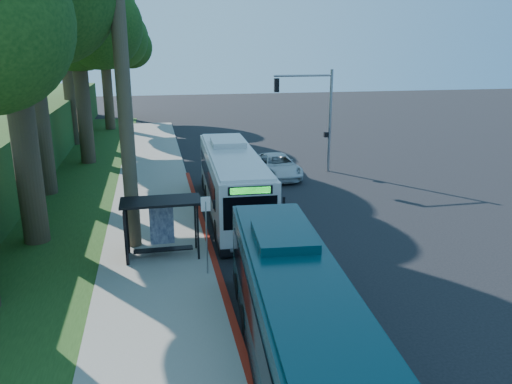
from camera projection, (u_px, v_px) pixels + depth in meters
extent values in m
plane|color=black|center=(304.00, 223.00, 24.87)|extent=(140.00, 140.00, 0.00)
cube|color=gray|center=(155.00, 232.00, 23.42)|extent=(4.50, 70.00, 0.12)
cube|color=#9F1F11|center=(215.00, 263.00, 20.11)|extent=(0.25, 30.00, 0.13)
cube|color=#234719|center=(47.00, 208.00, 27.02)|extent=(8.00, 70.00, 0.06)
cube|color=black|center=(161.00, 201.00, 19.98)|extent=(3.20, 1.50, 0.10)
cube|color=black|center=(126.00, 234.00, 20.06)|extent=(0.06, 1.30, 2.20)
cube|color=navy|center=(162.00, 225.00, 20.99)|extent=(1.00, 0.12, 1.70)
cube|color=black|center=(163.00, 249.00, 20.46)|extent=(2.40, 0.40, 0.06)
cube|color=black|center=(128.00, 229.00, 20.63)|extent=(0.08, 0.08, 2.40)
cube|color=black|center=(195.00, 224.00, 21.18)|extent=(0.08, 0.08, 2.40)
cube|color=black|center=(126.00, 239.00, 19.51)|extent=(0.08, 0.08, 2.40)
cube|color=black|center=(198.00, 234.00, 20.05)|extent=(0.08, 0.08, 2.40)
cylinder|color=gray|center=(207.00, 240.00, 18.69)|extent=(0.06, 0.06, 3.00)
cube|color=white|center=(206.00, 204.00, 18.30)|extent=(0.35, 0.04, 0.55)
cylinder|color=gray|center=(330.00, 122.00, 34.22)|extent=(0.20, 0.20, 7.00)
cylinder|color=gray|center=(303.00, 76.00, 32.95)|extent=(4.00, 0.14, 0.14)
cube|color=black|center=(277.00, 85.00, 32.77)|extent=(0.30, 0.30, 0.90)
cube|color=black|center=(326.00, 135.00, 34.42)|extent=(0.25, 0.25, 0.35)
cylinder|color=#4C3F2D|center=(124.00, 97.00, 20.03)|extent=(0.60, 0.60, 13.00)
cylinder|color=#382B1E|center=(23.00, 126.00, 20.95)|extent=(1.10, 1.10, 10.50)
cylinder|color=#382B1E|center=(36.00, 93.00, 28.07)|extent=(1.18, 1.18, 11.90)
cylinder|color=#382B1E|center=(83.00, 97.00, 36.18)|extent=(1.06, 1.06, 9.80)
sphere|color=#113A0F|center=(74.00, 9.00, 34.48)|extent=(8.40, 8.40, 8.40)
sphere|color=#113A0F|center=(99.00, 26.00, 33.94)|extent=(5.88, 5.88, 5.88)
sphere|color=#113A0F|center=(57.00, 23.00, 35.81)|extent=(5.46, 5.46, 5.46)
cylinder|color=#382B1E|center=(69.00, 81.00, 43.10)|extent=(1.14, 1.14, 11.20)
sphere|color=#113A0F|center=(84.00, 11.00, 40.55)|extent=(6.72, 6.72, 6.72)
sphere|color=#113A0F|center=(44.00, 9.00, 42.69)|extent=(6.24, 6.24, 6.24)
cylinder|color=#382B1E|center=(107.00, 86.00, 51.40)|extent=(1.02, 1.02, 9.10)
sphere|color=#113A0F|center=(103.00, 29.00, 49.83)|extent=(8.00, 8.00, 8.00)
sphere|color=#113A0F|center=(119.00, 40.00, 49.31)|extent=(5.60, 5.60, 5.60)
sphere|color=#113A0F|center=(90.00, 37.00, 51.09)|extent=(5.20, 5.20, 5.20)
cylinder|color=#382B1E|center=(121.00, 84.00, 59.22)|extent=(0.98, 0.98, 8.40)
sphere|color=#113A0F|center=(118.00, 38.00, 57.76)|extent=(7.00, 7.00, 7.00)
sphere|color=#113A0F|center=(131.00, 47.00, 57.32)|extent=(4.90, 4.90, 4.90)
sphere|color=#113A0F|center=(108.00, 45.00, 58.88)|extent=(4.55, 4.55, 4.55)
cube|color=silver|center=(233.00, 181.00, 25.88)|extent=(2.97, 11.99, 2.83)
cube|color=black|center=(233.00, 207.00, 26.29)|extent=(3.00, 12.05, 0.35)
cube|color=black|center=(231.00, 173.00, 26.27)|extent=(2.93, 9.38, 1.09)
cube|color=black|center=(250.00, 212.00, 20.23)|extent=(2.23, 0.20, 1.39)
cube|color=black|center=(221.00, 152.00, 31.37)|extent=(2.03, 0.19, 0.99)
cube|color=#19E533|center=(250.00, 190.00, 19.96)|extent=(1.65, 0.16, 0.28)
cube|color=silver|center=(232.00, 153.00, 25.47)|extent=(2.75, 11.39, 0.12)
cube|color=silver|center=(228.00, 143.00, 27.30)|extent=(1.86, 2.54, 0.35)
cylinder|color=black|center=(218.00, 230.00, 22.45)|extent=(0.33, 1.00, 0.99)
cylinder|color=black|center=(268.00, 227.00, 22.81)|extent=(0.33, 1.00, 0.99)
cylinder|color=black|center=(205.00, 183.00, 30.33)|extent=(0.33, 1.00, 0.99)
cylinder|color=black|center=(242.00, 181.00, 30.70)|extent=(0.33, 1.00, 0.99)
cube|color=#0A3137|center=(295.00, 317.00, 13.09)|extent=(3.21, 11.26, 2.64)
cube|color=black|center=(294.00, 362.00, 13.47)|extent=(3.24, 11.32, 0.32)
cube|color=black|center=(292.00, 299.00, 13.46)|extent=(3.08, 8.83, 1.02)
cube|color=black|center=(265.00, 232.00, 18.25)|extent=(1.89, 0.26, 0.93)
cube|color=#0A3137|center=(297.00, 269.00, 12.71)|extent=(2.98, 10.69, 0.11)
cube|color=#0A3137|center=(284.00, 237.00, 14.43)|extent=(1.83, 2.44, 0.32)
cylinder|color=black|center=(240.00, 286.00, 17.31)|extent=(0.35, 0.94, 0.93)
cylinder|color=black|center=(300.00, 282.00, 17.57)|extent=(0.35, 0.94, 0.93)
imported|color=silver|center=(277.00, 166.00, 33.51)|extent=(2.54, 5.41, 1.50)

